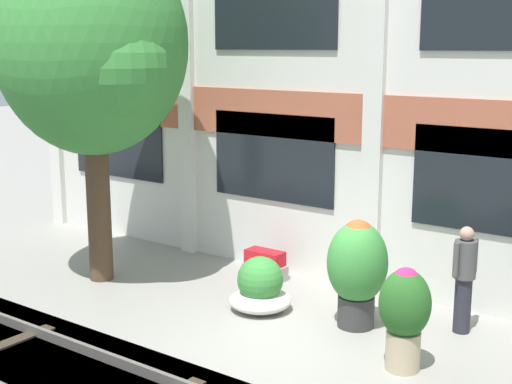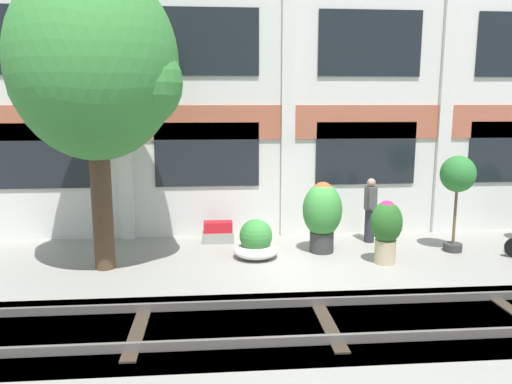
{
  "view_description": "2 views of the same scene",
  "coord_description": "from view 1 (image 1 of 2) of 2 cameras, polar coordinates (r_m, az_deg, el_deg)",
  "views": [
    {
      "loc": [
        5.64,
        -8.49,
        4.39
      ],
      "look_at": [
        -1.14,
        0.78,
        2.01
      ],
      "focal_mm": 50.0,
      "sensor_mm": 36.0,
      "label": 1
    },
    {
      "loc": [
        -1.99,
        -10.57,
        3.64
      ],
      "look_at": [
        -0.96,
        1.46,
        1.45
      ],
      "focal_mm": 35.0,
      "sensor_mm": 36.0,
      "label": 2
    }
  ],
  "objects": [
    {
      "name": "ground_plane",
      "position": [
        11.1,
        2.43,
        -11.62
      ],
      "size": [
        80.0,
        80.0,
        0.0
      ],
      "primitive_type": "plane",
      "color": "gray"
    },
    {
      "name": "apartment_facade",
      "position": [
        12.79,
        10.12,
        9.52
      ],
      "size": [
        17.65,
        0.64,
        7.93
      ],
      "color": "silver",
      "rests_on": "ground"
    },
    {
      "name": "broadleaf_tree",
      "position": [
        13.34,
        -13.02,
        11.04
      ],
      "size": [
        3.65,
        3.48,
        6.44
      ],
      "color": "#4C3826",
      "rests_on": "ground"
    },
    {
      "name": "potted_plant_glazed_jar",
      "position": [
        10.0,
        11.8,
        -9.25
      ],
      "size": [
        0.71,
        0.71,
        1.46
      ],
      "color": "tan",
      "rests_on": "ground"
    },
    {
      "name": "potted_plant_square_trough",
      "position": [
        13.65,
        0.72,
        -5.9
      ],
      "size": [
        0.83,
        0.41,
        0.56
      ],
      "color": "gray",
      "rests_on": "ground"
    },
    {
      "name": "potted_plant_ribbed_drum",
      "position": [
        11.31,
        8.1,
        -5.85
      ],
      "size": [
        0.96,
        0.96,
        1.74
      ],
      "color": "#333333",
      "rests_on": "ground"
    },
    {
      "name": "potted_plant_wide_bowl",
      "position": [
        12.08,
        0.33,
        -7.74
      ],
      "size": [
        1.06,
        1.06,
        0.93
      ],
      "color": "beige",
      "rests_on": "ground"
    },
    {
      "name": "resident_by_doorway",
      "position": [
        11.46,
        16.32,
        -6.47
      ],
      "size": [
        0.34,
        0.51,
        1.69
      ],
      "rotation": [
        0.0,
        0.0,
        -0.33
      ],
      "color": "#282833",
      "rests_on": "ground"
    }
  ]
}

